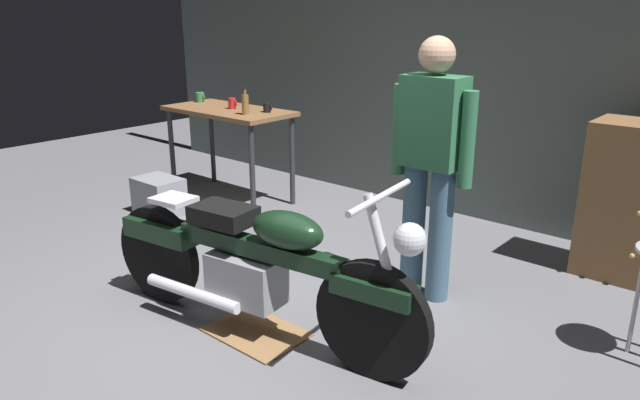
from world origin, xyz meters
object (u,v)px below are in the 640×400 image
Objects in this scene: motorcycle at (254,263)px; mug_black_matte at (267,108)px; bottle at (245,104)px; storage_bin at (159,196)px; mug_red_diner at (232,103)px; mug_green_speckled at (200,97)px; person_standing at (431,159)px.

motorcycle reaches higher than mug_black_matte.
motorcycle is at bearing -46.70° from mug_black_matte.
mug_black_matte is at bearing 74.40° from bottle.
mug_red_diner reaches higher than storage_bin.
mug_black_matte is (0.97, 0.01, -0.01)m from mug_green_speckled.
bottle reaches higher than motorcycle.
mug_black_matte is at bearing 125.77° from motorcycle.
mug_black_matte reaches higher than storage_bin.
person_standing is 6.93× the size of bottle.
bottle reaches higher than mug_red_diner.
mug_black_matte is (-1.64, 1.74, 0.49)m from motorcycle.
storage_bin is 1.83× the size of bottle.
mug_red_diner is at bearing 76.37° from storage_bin.
person_standing is 13.64× the size of mug_green_speckled.
storage_bin is 3.59× the size of mug_green_speckled.
person_standing is (0.47, 1.08, 0.48)m from motorcycle.
storage_bin is at bearing -129.58° from bottle.
bottle is (-2.17, 0.44, 0.07)m from person_standing.
mug_red_diner is (-2.51, 0.58, 0.03)m from person_standing.
mug_green_speckled is at bearing 114.46° from storage_bin.
motorcycle is 4.96× the size of storage_bin.
bottle is at bearing -12.95° from mug_green_speckled.
mug_black_matte is 0.94× the size of mug_red_diner.
mug_green_speckled is 1.14× the size of mug_red_diner.
mug_green_speckled is 1.21× the size of mug_black_matte.
person_standing is at bearing -17.33° from mug_black_matte.
person_standing reaches higher than bottle.
mug_green_speckled is at bearing 138.85° from motorcycle.
person_standing reaches higher than mug_black_matte.
storage_bin is 4.09× the size of mug_red_diner.
person_standing reaches higher than mug_red_diner.
storage_bin is at bearing -103.63° from mug_red_diner.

